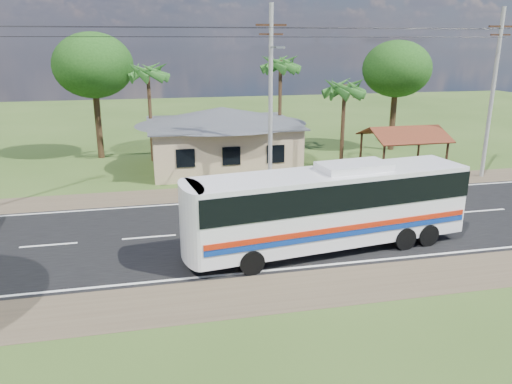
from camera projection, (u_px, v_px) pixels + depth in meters
ground at (242, 230)px, 24.58m from camera, size 120.00×120.00×0.00m
road at (242, 230)px, 24.57m from camera, size 120.00×16.00×0.03m
house at (222, 131)px, 36.15m from camera, size 12.40×10.00×5.00m
waiting_shed at (404, 135)px, 34.37m from camera, size 5.20×4.48×3.35m
concrete_barrier at (409, 178)px, 32.12m from camera, size 7.00×0.30×0.90m
utility_poles at (265, 97)px, 29.50m from camera, size 32.80×2.22×11.00m
palm_near at (345, 88)px, 35.13m from camera, size 2.80×2.80×6.70m
palm_mid at (280, 65)px, 38.20m from camera, size 2.80×2.80×8.20m
palm_far at (148, 73)px, 36.76m from camera, size 2.80×2.80×7.70m
tree_behind_house at (93, 66)px, 37.69m from camera, size 6.00×6.00×9.61m
tree_behind_shed at (397, 69)px, 40.84m from camera, size 5.60×5.60×9.02m
coach_bus at (331, 202)px, 21.76m from camera, size 12.71×4.29×3.87m
motorcycle at (248, 182)px, 31.10m from camera, size 1.92×0.94×0.96m
person at (335, 176)px, 31.61m from camera, size 0.59×0.43×1.50m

